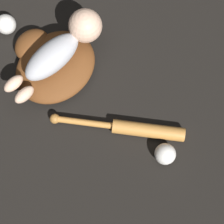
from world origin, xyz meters
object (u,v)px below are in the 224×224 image
Objects in this scene: baseball_glove at (52,63)px; baseball_spare at (6,24)px; baby_figure at (64,46)px; baseball_bat at (134,129)px; baseball at (165,154)px.

baseball_glove reaches higher than baseball_spare.
baby_figure is at bearing -33.48° from baseball_glove.
baseball_glove is at bearing 146.52° from baby_figure.
baseball is (-0.02, -0.13, 0.01)m from baseball_bat.
baseball_spare is (0.08, 0.59, 0.01)m from baseball_bat.
baseball_spare is at bearing 80.57° from baseball_glove.
baseball_spare is at bearing 92.45° from baby_figure.
baseball is at bearing -104.12° from baby_figure.
baseball_bat is at bearing -97.19° from baseball_glove.
baseball_glove is 4.74× the size of baseball_spare.
baby_figure reaches higher than baseball_glove.
baby_figure is at bearing -87.55° from baseball_spare.
baseball_glove is 0.50m from baseball.
baby_figure is 0.48m from baseball.
baby_figure is (0.05, -0.03, 0.08)m from baseball_glove.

